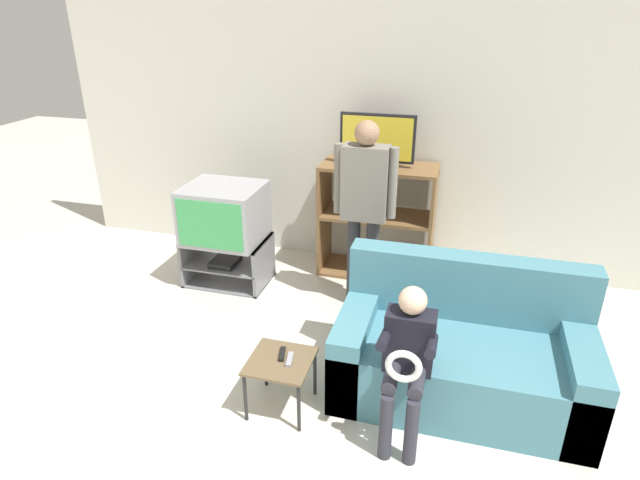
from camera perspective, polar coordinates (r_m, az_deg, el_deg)
wall_back at (r=5.36m, az=5.05°, el=10.83°), size 6.40×0.06×2.60m
tv_stand at (r=5.26m, az=-9.80°, el=-2.14°), size 0.78×0.52×0.46m
television_main at (r=5.05m, az=-10.18°, el=2.84°), size 0.70×0.63×0.52m
media_shelf at (r=5.26m, az=6.06°, el=2.18°), size 1.10×0.49×1.12m
television_flat at (r=5.00m, az=6.11°, el=10.42°), size 0.69×0.20×0.48m
snack_table at (r=3.62m, az=-4.24°, el=-13.28°), size 0.41×0.41×0.39m
remote_control_black at (r=3.62m, az=-4.06°, el=-12.04°), size 0.07×0.15×0.02m
remote_control_white at (r=3.57m, az=-3.26°, el=-12.60°), size 0.06×0.15×0.02m
couch at (r=3.88m, az=14.83°, el=-11.74°), size 1.68×0.88×0.93m
person_standing_adult at (r=4.50m, az=4.78°, el=4.44°), size 0.53×0.20×1.67m
person_seated_child at (r=3.29m, az=9.30°, el=-11.95°), size 0.33×0.43×1.02m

